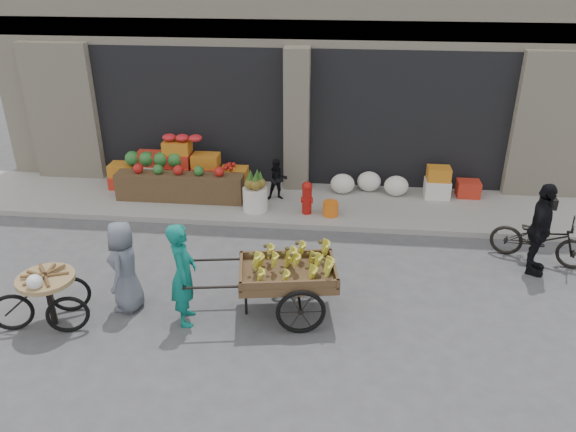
# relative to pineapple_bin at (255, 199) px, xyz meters

# --- Properties ---
(ground) EXTENTS (80.00, 80.00, 0.00)m
(ground) POSITION_rel_pineapple_bin_xyz_m (0.75, -3.60, -0.37)
(ground) COLOR #424244
(ground) RESTS_ON ground
(sidewalk) EXTENTS (18.00, 2.20, 0.12)m
(sidewalk) POSITION_rel_pineapple_bin_xyz_m (0.75, 0.50, -0.31)
(sidewalk) COLOR gray
(sidewalk) RESTS_ON ground
(building) EXTENTS (14.00, 6.45, 7.00)m
(building) POSITION_rel_pineapple_bin_xyz_m (0.75, 4.43, 3.00)
(building) COLOR beige
(building) RESTS_ON ground
(fruit_display) EXTENTS (3.10, 1.12, 1.24)m
(fruit_display) POSITION_rel_pineapple_bin_xyz_m (-1.73, 0.78, 0.30)
(fruit_display) COLOR red
(fruit_display) RESTS_ON sidewalk
(pineapple_bin) EXTENTS (0.52, 0.52, 0.50)m
(pineapple_bin) POSITION_rel_pineapple_bin_xyz_m (0.00, 0.00, 0.00)
(pineapple_bin) COLOR silver
(pineapple_bin) RESTS_ON sidewalk
(fire_hydrant) EXTENTS (0.22, 0.22, 0.71)m
(fire_hydrant) POSITION_rel_pineapple_bin_xyz_m (1.10, -0.05, 0.13)
(fire_hydrant) COLOR #A5140F
(fire_hydrant) RESTS_ON sidewalk
(orange_bucket) EXTENTS (0.32, 0.32, 0.30)m
(orange_bucket) POSITION_rel_pineapple_bin_xyz_m (1.60, -0.10, -0.10)
(orange_bucket) COLOR orange
(orange_bucket) RESTS_ON sidewalk
(right_bay_goods) EXTENTS (3.35, 0.60, 0.70)m
(right_bay_goods) POSITION_rel_pineapple_bin_xyz_m (3.36, 1.10, 0.04)
(right_bay_goods) COLOR silver
(right_bay_goods) RESTS_ON sidewalk
(seated_person) EXTENTS (0.51, 0.43, 0.93)m
(seated_person) POSITION_rel_pineapple_bin_xyz_m (0.40, 0.60, 0.21)
(seated_person) COLOR black
(seated_person) RESTS_ON sidewalk
(banana_cart) EXTENTS (2.63, 1.39, 1.05)m
(banana_cart) POSITION_rel_pineapple_bin_xyz_m (0.99, -3.45, 0.39)
(banana_cart) COLOR brown
(banana_cart) RESTS_ON ground
(vendor_woman) EXTENTS (0.51, 0.67, 1.65)m
(vendor_woman) POSITION_rel_pineapple_bin_xyz_m (-0.47, -3.79, 0.46)
(vendor_woman) COLOR #0E6E61
(vendor_woman) RESTS_ON ground
(tricycle_cart) EXTENTS (1.45, 1.09, 0.95)m
(tricycle_cart) POSITION_rel_pineapple_bin_xyz_m (-2.47, -4.09, 0.20)
(tricycle_cart) COLOR #9E7F51
(tricycle_cart) RESTS_ON ground
(vendor_grey) EXTENTS (0.50, 0.75, 1.50)m
(vendor_grey) POSITION_rel_pineapple_bin_xyz_m (-1.47, -3.54, 0.38)
(vendor_grey) COLOR slate
(vendor_grey) RESTS_ON ground
(bicycle) EXTENTS (1.82, 1.17, 0.90)m
(bicycle) POSITION_rel_pineapple_bin_xyz_m (5.41, -1.38, 0.08)
(bicycle) COLOR black
(bicycle) RESTS_ON ground
(cyclist) EXTENTS (0.73, 1.06, 1.68)m
(cyclist) POSITION_rel_pineapple_bin_xyz_m (5.21, -1.78, 0.47)
(cyclist) COLOR black
(cyclist) RESTS_ON ground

